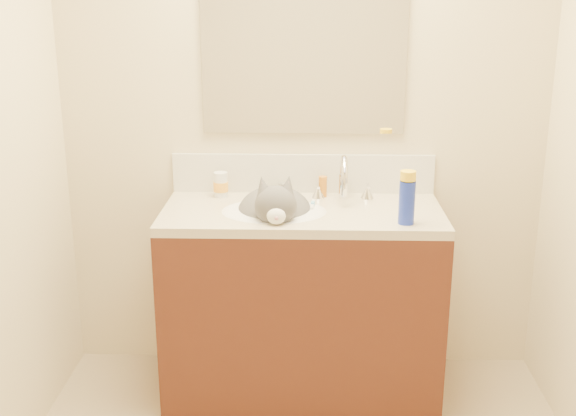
# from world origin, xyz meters

# --- Properties ---
(room_shell) EXTENTS (2.24, 2.54, 2.52)m
(room_shell) POSITION_xyz_m (0.00, 0.00, 1.49)
(room_shell) COLOR beige
(room_shell) RESTS_ON ground
(vanity_cabinet) EXTENTS (1.20, 0.55, 0.82)m
(vanity_cabinet) POSITION_xyz_m (0.00, 0.97, 0.41)
(vanity_cabinet) COLOR #471F13
(vanity_cabinet) RESTS_ON ground
(counter_slab) EXTENTS (1.20, 0.55, 0.04)m
(counter_slab) POSITION_xyz_m (0.00, 0.97, 0.84)
(counter_slab) COLOR #C1B197
(counter_slab) RESTS_ON vanity_cabinet
(basin) EXTENTS (0.45, 0.36, 0.14)m
(basin) POSITION_xyz_m (-0.12, 0.94, 0.79)
(basin) COLOR white
(basin) RESTS_ON vanity_cabinet
(faucet) EXTENTS (0.28, 0.20, 0.21)m
(faucet) POSITION_xyz_m (0.18, 1.11, 0.95)
(faucet) COLOR silver
(faucet) RESTS_ON counter_slab
(cat) EXTENTS (0.40, 0.47, 0.35)m
(cat) POSITION_xyz_m (-0.12, 0.96, 0.84)
(cat) COLOR #4C494C
(cat) RESTS_ON basin
(backsplash) EXTENTS (1.20, 0.02, 0.18)m
(backsplash) POSITION_xyz_m (0.00, 1.24, 0.95)
(backsplash) COLOR silver
(backsplash) RESTS_ON counter_slab
(mirror) EXTENTS (0.90, 0.02, 0.80)m
(mirror) POSITION_xyz_m (0.00, 1.24, 1.54)
(mirror) COLOR white
(mirror) RESTS_ON room_shell
(pill_bottle) EXTENTS (0.06, 0.06, 0.11)m
(pill_bottle) POSITION_xyz_m (-0.37, 1.16, 0.92)
(pill_bottle) COLOR silver
(pill_bottle) RESTS_ON counter_slab
(pill_label) EXTENTS (0.07, 0.07, 0.04)m
(pill_label) POSITION_xyz_m (-0.37, 1.16, 0.91)
(pill_label) COLOR #F9A629
(pill_label) RESTS_ON pill_bottle
(silver_jar) EXTENTS (0.07, 0.07, 0.06)m
(silver_jar) POSITION_xyz_m (-0.08, 1.17, 0.89)
(silver_jar) COLOR #B7B7BC
(silver_jar) RESTS_ON counter_slab
(amber_bottle) EXTENTS (0.05, 0.05, 0.09)m
(amber_bottle) POSITION_xyz_m (0.09, 1.17, 0.91)
(amber_bottle) COLOR #C46F17
(amber_bottle) RESTS_ON counter_slab
(toothbrush) EXTENTS (0.02, 0.13, 0.01)m
(toothbrush) POSITION_xyz_m (0.05, 1.03, 0.86)
(toothbrush) COLOR silver
(toothbrush) RESTS_ON counter_slab
(toothbrush_head) EXTENTS (0.02, 0.03, 0.02)m
(toothbrush_head) POSITION_xyz_m (0.05, 1.03, 0.87)
(toothbrush_head) COLOR #6CB7E7
(toothbrush_head) RESTS_ON counter_slab
(spray_can) EXTENTS (0.07, 0.07, 0.18)m
(spray_can) POSITION_xyz_m (0.42, 0.79, 0.95)
(spray_can) COLOR #1A2DB6
(spray_can) RESTS_ON counter_slab
(spray_cap) EXTENTS (0.07, 0.07, 0.04)m
(spray_cap) POSITION_xyz_m (0.42, 0.79, 1.06)
(spray_cap) COLOR yellow
(spray_cap) RESTS_ON spray_can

